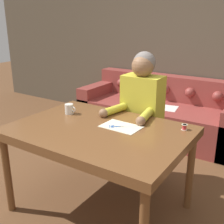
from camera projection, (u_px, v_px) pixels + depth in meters
ground_plane at (104, 214)px, 2.35m from camera, size 16.00×16.00×0.00m
wall_back at (200, 38)px, 3.77m from camera, size 8.00×0.06×2.60m
dining_table at (99, 137)px, 2.21m from camera, size 1.37×0.97×0.74m
couch at (159, 113)px, 3.93m from camera, size 2.19×0.86×0.79m
person at (141, 119)px, 2.68m from camera, size 0.44×0.57×1.28m
pattern_paper_main at (121, 127)px, 2.22m from camera, size 0.32×0.22×0.00m
scissors at (117, 127)px, 2.21m from camera, size 0.22×0.15×0.01m
mug at (69, 109)px, 2.51m from camera, size 0.11×0.08×0.09m
thread_spool at (184, 127)px, 2.15m from camera, size 0.04×0.04×0.05m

